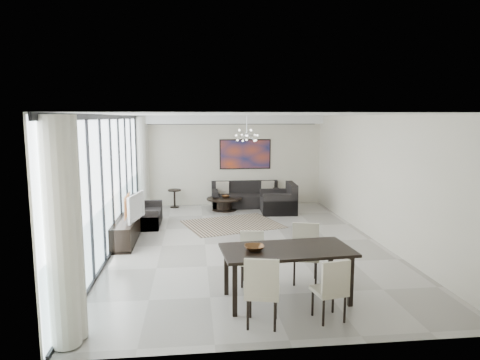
{
  "coord_description": "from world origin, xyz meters",
  "views": [
    {
      "loc": [
        -1.19,
        -9.36,
        2.84
      ],
      "look_at": [
        -0.01,
        1.43,
        1.25
      ],
      "focal_mm": 32.0,
      "sensor_mm": 36.0,
      "label": 1
    }
  ],
  "objects": [
    {
      "name": "dining_chair_nw",
      "position": [
        -0.21,
        -2.32,
        0.51
      ],
      "size": [
        0.47,
        0.47,
        0.89
      ],
      "color": "#BAB09A",
      "rests_on": "floor"
    },
    {
      "name": "television",
      "position": [
        -2.6,
        0.35,
        0.83
      ],
      "size": [
        0.34,
        1.05,
        0.6
      ],
      "primitive_type": "imported",
      "rotation": [
        0.0,
        0.0,
        1.38
      ],
      "color": "gray",
      "rests_on": "tv_console"
    },
    {
      "name": "dining_chair_sw",
      "position": [
        -0.3,
        -3.95,
        0.58
      ],
      "size": [
        0.56,
        0.56,
        1.01
      ],
      "color": "#BAB09A",
      "rests_on": "floor"
    },
    {
      "name": "dining_chair_se",
      "position": [
        0.7,
        -3.88,
        0.52
      ],
      "size": [
        0.49,
        0.49,
        0.91
      ],
      "color": "#BAB09A",
      "rests_on": "floor"
    },
    {
      "name": "loveseat",
      "position": [
        -2.54,
        1.97,
        0.25
      ],
      "size": [
        0.83,
        1.47,
        0.74
      ],
      "color": "black",
      "rests_on": "floor"
    },
    {
      "name": "dining_chair_ne",
      "position": [
        0.73,
        -2.32,
        0.58
      ],
      "size": [
        0.56,
        0.56,
        1.01
      ],
      "color": "#BAB09A",
      "rests_on": "floor"
    },
    {
      "name": "rug",
      "position": [
        -0.18,
        1.76,
        0.01
      ],
      "size": [
        2.84,
        2.48,
        0.01
      ],
      "primitive_type": "cube",
      "rotation": [
        0.0,
        0.0,
        0.31
      ],
      "color": "black",
      "rests_on": "floor"
    },
    {
      "name": "bowl_coffee",
      "position": [
        -0.22,
        3.61,
        0.42
      ],
      "size": [
        0.27,
        0.27,
        0.07
      ],
      "primitive_type": "imported",
      "rotation": [
        0.0,
        0.0,
        0.12
      ],
      "color": "brown",
      "rests_on": "coffee_table"
    },
    {
      "name": "tv_console",
      "position": [
        -2.76,
        0.31,
        0.27
      ],
      "size": [
        0.48,
        1.71,
        0.53
      ],
      "primitive_type": "cube",
      "color": "black",
      "rests_on": "floor"
    },
    {
      "name": "window_wall",
      "position": [
        -2.86,
        0.0,
        1.47
      ],
      "size": [
        0.37,
        8.95,
        2.9
      ],
      "color": "white",
      "rests_on": "floor"
    },
    {
      "name": "dining_table",
      "position": [
        0.23,
        -3.1,
        0.75
      ],
      "size": [
        2.08,
        1.16,
        0.83
      ],
      "color": "black",
      "rests_on": "floor"
    },
    {
      "name": "painting",
      "position": [
        0.5,
        4.47,
        1.65
      ],
      "size": [
        1.68,
        0.04,
        0.98
      ],
      "primitive_type": "cube",
      "color": "#B43F19",
      "rests_on": "room_shell"
    },
    {
      "name": "bowl_dining",
      "position": [
        -0.29,
        -3.12,
        0.87
      ],
      "size": [
        0.31,
        0.31,
        0.08
      ],
      "primitive_type": "imported",
      "rotation": [
        0.0,
        0.0,
        -0.01
      ],
      "color": "brown",
      "rests_on": "dining_table"
    },
    {
      "name": "sofa_main",
      "position": [
        0.47,
        4.07,
        0.27
      ],
      "size": [
        2.17,
        0.89,
        0.79
      ],
      "color": "black",
      "rests_on": "floor"
    },
    {
      "name": "side_table",
      "position": [
        -1.8,
        4.15,
        0.39
      ],
      "size": [
        0.42,
        0.42,
        0.58
      ],
      "color": "black",
      "rests_on": "floor"
    },
    {
      "name": "coffee_table",
      "position": [
        -0.26,
        3.57,
        0.21
      ],
      "size": [
        1.08,
        1.08,
        0.38
      ],
      "color": "black",
      "rests_on": "floor"
    },
    {
      "name": "armchair",
      "position": [
        1.37,
        3.05,
        0.31
      ],
      "size": [
        1.06,
        1.11,
        0.89
      ],
      "color": "black",
      "rests_on": "floor"
    },
    {
      "name": "soffit",
      "position": [
        0.0,
        4.3,
        2.77
      ],
      "size": [
        5.98,
        0.4,
        0.26
      ],
      "primitive_type": "cube",
      "color": "white",
      "rests_on": "room_shell"
    },
    {
      "name": "room_shell",
      "position": [
        0.46,
        0.0,
        1.45
      ],
      "size": [
        6.0,
        9.0,
        2.9
      ],
      "color": "#A8A39B",
      "rests_on": "ground"
    },
    {
      "name": "chandelier",
      "position": [
        0.3,
        2.5,
        2.35
      ],
      "size": [
        0.66,
        0.66,
        0.71
      ],
      "color": "silver",
      "rests_on": "room_shell"
    }
  ]
}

